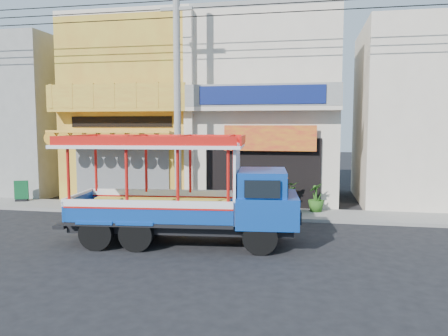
% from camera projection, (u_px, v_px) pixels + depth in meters
% --- Properties ---
extents(ground, '(90.00, 90.00, 0.00)m').
position_uv_depth(ground, '(178.00, 239.00, 13.12)').
color(ground, black).
rests_on(ground, ground).
extents(sidewalk, '(30.00, 2.00, 0.12)m').
position_uv_depth(sidewalk, '(208.00, 211.00, 17.03)').
color(sidewalk, slate).
rests_on(sidewalk, ground).
extents(shophouse_left, '(6.00, 7.50, 8.24)m').
position_uv_depth(shophouse_left, '(146.00, 111.00, 21.26)').
color(shophouse_left, '#C7852C').
rests_on(shophouse_left, ground).
extents(shophouse_right, '(6.00, 6.75, 8.24)m').
position_uv_depth(shophouse_right, '(270.00, 110.00, 20.12)').
color(shophouse_right, beige).
rests_on(shophouse_right, ground).
extents(party_pilaster, '(0.35, 0.30, 8.00)m').
position_uv_depth(party_pilaster, '(189.00, 110.00, 17.66)').
color(party_pilaster, beige).
rests_on(party_pilaster, ground).
extents(filler_building_left, '(6.00, 6.00, 7.60)m').
position_uv_depth(filler_building_left, '(19.00, 118.00, 22.65)').
color(filler_building_left, gray).
rests_on(filler_building_left, ground).
extents(filler_building_right, '(6.00, 6.00, 7.60)m').
position_uv_depth(filler_building_right, '(431.00, 116.00, 18.86)').
color(filler_building_right, beige).
rests_on(filler_building_right, ground).
extents(utility_pole, '(28.00, 0.26, 9.00)m').
position_uv_depth(utility_pole, '(181.00, 81.00, 16.02)').
color(utility_pole, gray).
rests_on(utility_pole, ground).
extents(songthaew_truck, '(6.86, 2.80, 3.12)m').
position_uv_depth(songthaew_truck, '(198.00, 192.00, 12.40)').
color(songthaew_truck, black).
rests_on(songthaew_truck, ground).
extents(green_sign, '(0.57, 0.42, 0.90)m').
position_uv_depth(green_sign, '(21.00, 192.00, 18.90)').
color(green_sign, black).
rests_on(green_sign, sidewalk).
extents(potted_plant_a, '(1.31, 1.33, 1.11)m').
position_uv_depth(potted_plant_a, '(284.00, 196.00, 16.80)').
color(potted_plant_a, '#2A5D1A').
rests_on(potted_plant_a, sidewalk).
extents(potted_plant_b, '(0.76, 0.74, 1.07)m').
position_uv_depth(potted_plant_b, '(268.00, 199.00, 16.24)').
color(potted_plant_b, '#2A5D1A').
rests_on(potted_plant_b, sidewalk).
extents(potted_plant_c, '(0.82, 0.82, 1.09)m').
position_uv_depth(potted_plant_c, '(316.00, 197.00, 16.60)').
color(potted_plant_c, '#2A5D1A').
rests_on(potted_plant_c, sidewalk).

